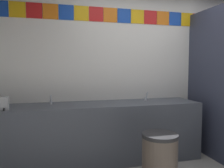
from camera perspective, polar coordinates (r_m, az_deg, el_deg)
The scene contains 6 objects.
wall_back at distance 3.69m, azimuth 9.35°, elevation 5.45°, with size 4.58×0.09×2.80m.
vanity_counter at distance 3.23m, azimuth -2.45°, elevation -12.10°, with size 2.79×0.62×0.82m.
faucet_left at distance 3.15m, azimuth -15.34°, elevation -4.15°, with size 0.04×0.10×0.14m.
faucet_right at distance 3.43m, azimuth 8.69°, elevation -3.36°, with size 0.04×0.10×0.14m.
soap_dispenser at distance 2.93m, azimuth -25.76°, elevation -4.55°, with size 0.09×0.09×0.16m.
trash_bin at distance 2.65m, azimuth 12.07°, elevation -18.63°, with size 0.39×0.39×0.61m.
Camera 1 is at (-1.49, -1.76, 1.34)m, focal length 35.81 mm.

